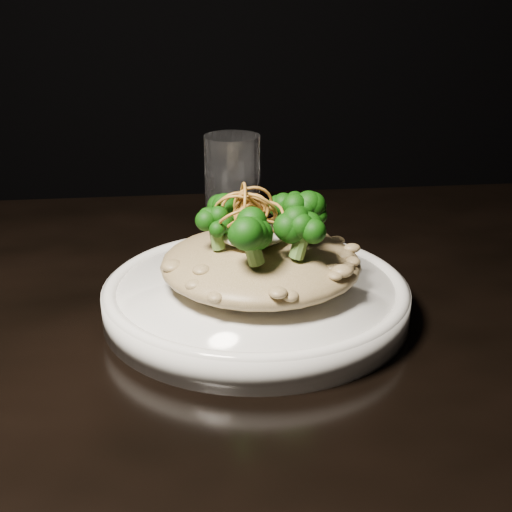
# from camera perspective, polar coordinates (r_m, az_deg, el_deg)

# --- Properties ---
(table) EXTENTS (1.10, 0.80, 0.75)m
(table) POSITION_cam_1_polar(r_m,az_deg,el_deg) (0.66, 4.78, -12.02)
(table) COLOR black
(table) RESTS_ON ground
(plate) EXTENTS (0.27, 0.27, 0.03)m
(plate) POSITION_cam_1_polar(r_m,az_deg,el_deg) (0.63, 0.00, -3.50)
(plate) COLOR white
(plate) RESTS_ON table
(risotto) EXTENTS (0.17, 0.17, 0.04)m
(risotto) POSITION_cam_1_polar(r_m,az_deg,el_deg) (0.62, 0.38, -0.59)
(risotto) COLOR brown
(risotto) RESTS_ON plate
(broccoli) EXTENTS (0.12, 0.12, 0.04)m
(broccoli) POSITION_cam_1_polar(r_m,az_deg,el_deg) (0.60, 0.27, 2.86)
(broccoli) COLOR black
(broccoli) RESTS_ON risotto
(cheese) EXTENTS (0.06, 0.06, 0.02)m
(cheese) POSITION_cam_1_polar(r_m,az_deg,el_deg) (0.61, -0.35, 1.80)
(cheese) COLOR white
(cheese) RESTS_ON risotto
(shallots) EXTENTS (0.06, 0.06, 0.04)m
(shallots) POSITION_cam_1_polar(r_m,az_deg,el_deg) (0.59, -0.45, 3.99)
(shallots) COLOR brown
(shallots) RESTS_ON cheese
(drinking_glass) EXTENTS (0.07, 0.07, 0.11)m
(drinking_glass) POSITION_cam_1_polar(r_m,az_deg,el_deg) (0.82, -1.89, 5.77)
(drinking_glass) COLOR white
(drinking_glass) RESTS_ON table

